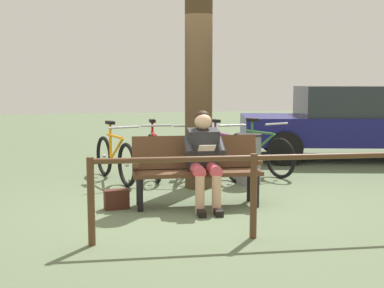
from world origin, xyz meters
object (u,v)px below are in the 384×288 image
bench (196,165)px  handbag (117,199)px  person_reading (204,154)px  bicycle_orange (220,155)px  tree_trunk (199,80)px  bicycle_black (154,155)px  litter_bin (249,159)px  bicycle_red (259,153)px  parked_car (350,121)px  bicycle_green (115,158)px  bicycle_blue (190,156)px

bench → handbag: bearing=4.6°
person_reading → bicycle_orange: person_reading is taller
tree_trunk → bicycle_black: (0.52, -0.98, -1.22)m
litter_bin → bicycle_orange: bicycle_orange is taller
litter_bin → handbag: bearing=28.1°
bicycle_black → person_reading: bearing=10.1°
handbag → bicycle_black: 2.16m
bicycle_red → parked_car: bearing=95.5°
bicycle_red → bicycle_black: (1.78, -0.11, 0.00)m
parked_car → handbag: bearing=46.9°
tree_trunk → handbag: bearing=39.0°
bicycle_orange → parked_car: size_ratio=0.37×
handbag → litter_bin: bearing=-151.9°
bench → person_reading: size_ratio=1.36×
tree_trunk → parked_car: tree_trunk is taller
handbag → parked_car: 5.90m
handbag → bicycle_green: 1.82m
bicycle_black → bicycle_green: same height
parked_car → bicycle_red: bearing=41.9°
bicycle_red → bicycle_blue: same height
bicycle_red → bicycle_black: 1.78m
bench → person_reading: bearing=113.8°
person_reading → handbag: (1.07, -0.16, -0.54)m
tree_trunk → bicycle_orange: bearing=-125.7°
handbag → person_reading: bearing=171.5°
bicycle_blue → bicycle_green: bearing=-73.3°
handbag → bicycle_orange: bearing=-135.5°
tree_trunk → parked_car: size_ratio=0.70×
person_reading → bicycle_black: person_reading is taller
bench → bicycle_red: (-1.53, -1.89, -0.15)m
litter_bin → bicycle_green: 2.09m
bicycle_green → bicycle_orange: bearing=73.1°
bench → bicycle_green: bicycle_green is taller
bench → bicycle_green: bearing=-59.1°
bench → litter_bin: (-1.08, -1.10, -0.12)m
litter_bin → bicycle_blue: (0.76, -0.71, -0.03)m
bench → tree_trunk: tree_trunk is taller
parked_car → bicycle_black: bearing=29.6°
tree_trunk → bicycle_red: (-1.26, -0.87, -1.22)m
litter_bin → parked_car: (-2.85, -2.05, 0.39)m
person_reading → tree_trunk: tree_trunk is taller
bicycle_red → bicycle_orange: size_ratio=0.95×
handbag → tree_trunk: (-1.28, -1.03, 1.46)m
bicycle_blue → parked_car: (-3.61, -1.34, 0.41)m
bench → bicycle_blue: bicycle_blue is taller
bicycle_red → bicycle_black: same height
person_reading → bench: bearing=-66.2°
bicycle_blue → bicycle_black: (0.57, -0.19, 0.00)m
bench → parked_car: bearing=-137.2°
bicycle_green → bench: bearing=10.4°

